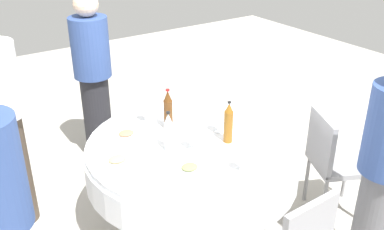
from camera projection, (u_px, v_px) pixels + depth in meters
The scene contains 18 objects.
ground_plane at pixel (192, 224), 3.48m from camera, with size 10.00×10.00×0.00m, color #B7B2A8.
dining_table at pixel (192, 159), 3.22m from camera, with size 1.54×1.54×0.74m.
bottle_clear_north at pixel (168, 132), 3.00m from camera, with size 0.06×0.06×0.29m.
bottle_brown_inner at pixel (168, 110), 3.28m from camera, with size 0.07×0.07×0.32m.
bottle_amber_rear at pixel (228, 123), 3.10m from camera, with size 0.07×0.07×0.31m.
wine_glass_front at pixel (191, 136), 3.03m from camera, with size 0.07×0.07×0.14m.
wine_glass_far at pixel (218, 118), 3.24m from camera, with size 0.07×0.07×0.15m.
wine_glass_right at pixel (145, 108), 3.40m from camera, with size 0.07×0.07×0.16m.
wine_glass_outer at pixel (241, 157), 2.78m from camera, with size 0.06×0.06×0.14m.
plate_east at pixel (189, 169), 2.82m from camera, with size 0.24×0.24×0.04m.
plate_south at pixel (117, 161), 2.90m from camera, with size 0.25×0.25×0.04m.
plate_west at pixel (233, 118), 3.47m from camera, with size 0.22×0.22×0.02m.
plate_near at pixel (126, 135), 3.23m from camera, with size 0.25×0.25×0.04m.
spoon_inner at pixel (162, 138), 3.20m from camera, with size 0.18×0.02×0.01m, color silver.
folded_napkin at pixel (209, 105), 3.69m from camera, with size 0.14×0.14×0.02m, color white.
person_inner at pixel (93, 76), 4.03m from camera, with size 0.34×0.34×1.61m.
person_front at pixel (3, 123), 3.17m from camera, with size 0.34×0.34×1.64m.
chair_right at pixel (331, 157), 3.39m from camera, with size 0.53×0.53×0.87m.
Camera 1 is at (-1.54, -2.27, 2.30)m, focal length 41.35 mm.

